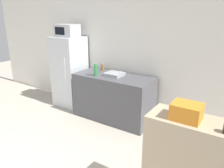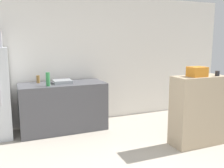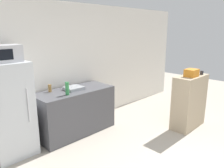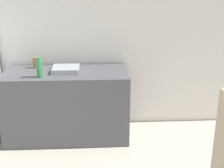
# 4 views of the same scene
# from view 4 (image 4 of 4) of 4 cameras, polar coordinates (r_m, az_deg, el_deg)

# --- Properties ---
(wall_back) EXTENTS (8.00, 0.06, 2.60)m
(wall_back) POSITION_cam_4_polar(r_m,az_deg,el_deg) (4.29, -9.37, 8.93)
(wall_back) COLOR white
(wall_back) RESTS_ON ground_plane
(counter) EXTENTS (1.58, 0.69, 0.90)m
(counter) POSITION_cam_4_polar(r_m,az_deg,el_deg) (4.12, -8.21, -3.78)
(counter) COLOR #4C4C51
(counter) RESTS_ON ground_plane
(sink_basin) EXTENTS (0.33, 0.32, 0.06)m
(sink_basin) POSITION_cam_4_polar(r_m,az_deg,el_deg) (3.98, -8.43, 2.70)
(sink_basin) COLOR #9EA3A8
(sink_basin) RESTS_ON counter
(bottle_tall) EXTENTS (0.07, 0.07, 0.24)m
(bottle_tall) POSITION_cam_4_polar(r_m,az_deg,el_deg) (3.79, -13.17, 2.99)
(bottle_tall) COLOR #2D7F42
(bottle_tall) RESTS_ON counter
(bottle_short) EXTENTS (0.06, 0.06, 0.14)m
(bottle_short) POSITION_cam_4_polar(r_m,az_deg,el_deg) (4.21, -13.87, 3.84)
(bottle_short) COLOR olive
(bottle_short) RESTS_ON counter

